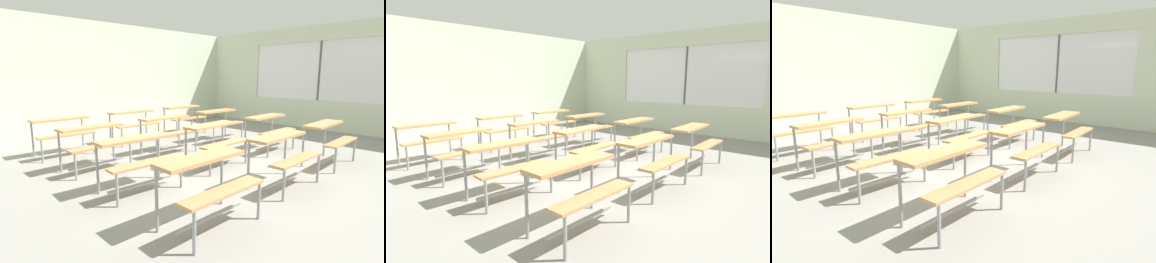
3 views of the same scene
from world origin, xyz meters
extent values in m
cube|color=gray|center=(0.00, 0.00, -0.03)|extent=(10.00, 9.00, 0.05)
cube|color=beige|center=(0.00, 4.50, 1.50)|extent=(10.00, 0.12, 3.00)
cube|color=beige|center=(5.00, 0.00, 0.42)|extent=(0.12, 9.00, 0.85)
cube|color=beige|center=(5.00, 0.00, 2.77)|extent=(0.12, 9.00, 0.45)
cube|color=beige|center=(5.00, 3.55, 1.70)|extent=(0.12, 1.90, 1.70)
cube|color=white|center=(5.00, 0.50, 1.70)|extent=(0.02, 4.20, 1.70)
cube|color=#4C5156|center=(5.00, 0.50, 1.70)|extent=(0.06, 0.05, 1.70)
cube|color=tan|center=(-1.59, -1.15, 0.72)|extent=(1.10, 0.33, 0.04)
cube|color=tan|center=(-1.59, -1.47, 0.44)|extent=(1.10, 0.23, 0.03)
cylinder|color=gray|center=(-2.09, -1.01, 0.36)|extent=(0.04, 0.04, 0.72)
cylinder|color=gray|center=(-1.09, -1.01, 0.36)|extent=(0.04, 0.04, 0.72)
cylinder|color=gray|center=(-2.09, -1.56, 0.22)|extent=(0.04, 0.04, 0.44)
cylinder|color=gray|center=(-1.09, -1.56, 0.22)|extent=(0.04, 0.04, 0.44)
cube|color=gray|center=(-1.59, -1.29, 0.10)|extent=(1.00, 0.04, 0.03)
cube|color=tan|center=(0.04, -1.10, 0.72)|extent=(1.10, 0.32, 0.04)
cube|color=tan|center=(0.04, -1.42, 0.44)|extent=(1.10, 0.22, 0.03)
cylinder|color=gray|center=(-0.46, -0.96, 0.36)|extent=(0.04, 0.04, 0.72)
cylinder|color=gray|center=(0.54, -0.96, 0.36)|extent=(0.04, 0.04, 0.72)
cylinder|color=gray|center=(-0.46, -1.51, 0.22)|extent=(0.04, 0.04, 0.44)
cylinder|color=gray|center=(0.54, -1.51, 0.22)|extent=(0.04, 0.04, 0.44)
cube|color=gray|center=(0.04, -1.24, 0.10)|extent=(1.00, 0.03, 0.03)
cube|color=tan|center=(1.63, -1.11, 0.72)|extent=(1.11, 0.36, 0.04)
cube|color=tan|center=(1.64, -1.43, 0.44)|extent=(1.11, 0.26, 0.03)
cylinder|color=gray|center=(1.12, -0.99, 0.36)|extent=(0.04, 0.04, 0.72)
cylinder|color=gray|center=(2.12, -0.95, 0.36)|extent=(0.04, 0.04, 0.72)
cylinder|color=gray|center=(1.14, -1.53, 0.22)|extent=(0.04, 0.04, 0.44)
cylinder|color=gray|center=(2.14, -1.50, 0.22)|extent=(0.04, 0.04, 0.44)
cube|color=gray|center=(1.63, -1.25, 0.10)|extent=(1.00, 0.07, 0.03)
cube|color=tan|center=(-1.56, 0.19, 0.72)|extent=(1.11, 0.37, 0.04)
cube|color=tan|center=(-1.57, -0.13, 0.44)|extent=(1.11, 0.27, 0.03)
cylinder|color=gray|center=(-2.05, 0.35, 0.36)|extent=(0.04, 0.04, 0.72)
cylinder|color=gray|center=(-1.05, 0.31, 0.36)|extent=(0.04, 0.04, 0.72)
cylinder|color=gray|center=(-2.07, -0.20, 0.22)|extent=(0.04, 0.04, 0.44)
cylinder|color=gray|center=(-1.08, -0.24, 0.22)|extent=(0.04, 0.04, 0.44)
cube|color=gray|center=(-1.56, 0.05, 0.10)|extent=(1.00, 0.08, 0.03)
cube|color=tan|center=(0.06, 0.22, 0.72)|extent=(1.11, 0.36, 0.04)
cube|color=tan|center=(0.07, -0.10, 0.44)|extent=(1.11, 0.26, 0.03)
cylinder|color=gray|center=(-0.44, 0.34, 0.36)|extent=(0.04, 0.04, 0.72)
cylinder|color=gray|center=(0.56, 0.38, 0.36)|extent=(0.04, 0.04, 0.72)
cylinder|color=gray|center=(-0.42, -0.21, 0.22)|extent=(0.04, 0.04, 0.44)
cylinder|color=gray|center=(0.58, -0.17, 0.22)|extent=(0.04, 0.04, 0.44)
cube|color=gray|center=(0.07, 0.08, 0.10)|extent=(1.00, 0.07, 0.03)
cube|color=tan|center=(1.70, 0.16, 0.72)|extent=(1.10, 0.33, 0.04)
cube|color=tan|center=(1.70, -0.16, 0.44)|extent=(1.10, 0.23, 0.03)
cylinder|color=gray|center=(1.20, 0.31, 0.36)|extent=(0.04, 0.04, 0.72)
cylinder|color=gray|center=(2.20, 0.30, 0.36)|extent=(0.04, 0.04, 0.72)
cylinder|color=gray|center=(1.20, -0.24, 0.22)|extent=(0.04, 0.04, 0.44)
cylinder|color=gray|center=(2.20, -0.25, 0.22)|extent=(0.04, 0.04, 0.44)
cube|color=gray|center=(1.70, 0.02, 0.10)|extent=(1.00, 0.04, 0.03)
cube|color=tan|center=(-1.56, 1.52, 0.72)|extent=(1.11, 0.37, 0.04)
cube|color=tan|center=(-1.55, 1.20, 0.44)|extent=(1.11, 0.27, 0.03)
cylinder|color=gray|center=(-2.07, 1.64, 0.36)|extent=(0.04, 0.04, 0.72)
cylinder|color=gray|center=(-1.07, 1.68, 0.36)|extent=(0.04, 0.04, 0.72)
cylinder|color=gray|center=(-2.04, 1.09, 0.22)|extent=(0.04, 0.04, 0.44)
cylinder|color=gray|center=(-1.04, 1.13, 0.22)|extent=(0.04, 0.04, 0.44)
cube|color=gray|center=(-1.56, 1.38, 0.10)|extent=(1.00, 0.07, 0.03)
cube|color=tan|center=(0.04, 1.51, 0.72)|extent=(1.11, 0.36, 0.04)
cube|color=tan|center=(0.03, 1.19, 0.44)|extent=(1.11, 0.26, 0.03)
cylinder|color=gray|center=(-0.45, 1.67, 0.36)|extent=(0.04, 0.04, 0.72)
cylinder|color=gray|center=(0.55, 1.63, 0.36)|extent=(0.04, 0.04, 0.72)
cylinder|color=gray|center=(-0.47, 1.12, 0.22)|extent=(0.04, 0.04, 0.44)
cylinder|color=gray|center=(0.53, 1.08, 0.22)|extent=(0.04, 0.04, 0.44)
cube|color=gray|center=(0.04, 1.37, 0.10)|extent=(1.00, 0.07, 0.03)
cube|color=tan|center=(1.69, 1.54, 0.72)|extent=(1.11, 0.37, 0.04)
cube|color=tan|center=(1.67, 1.22, 0.44)|extent=(1.11, 0.27, 0.03)
cylinder|color=gray|center=(1.19, 1.70, 0.36)|extent=(0.04, 0.04, 0.72)
cylinder|color=gray|center=(2.19, 1.66, 0.36)|extent=(0.04, 0.04, 0.72)
cylinder|color=gray|center=(1.17, 1.15, 0.22)|extent=(0.04, 0.04, 0.44)
cylinder|color=gray|center=(2.17, 1.11, 0.22)|extent=(0.04, 0.04, 0.44)
cube|color=gray|center=(1.68, 1.40, 0.10)|extent=(1.00, 0.07, 0.03)
cube|color=tan|center=(-1.59, 2.83, 0.72)|extent=(1.11, 0.34, 0.04)
cube|color=tan|center=(-1.60, 2.51, 0.44)|extent=(1.10, 0.24, 0.03)
cylinder|color=gray|center=(-1.09, 2.96, 0.36)|extent=(0.04, 0.04, 0.72)
cylinder|color=gray|center=(-2.10, 2.43, 0.22)|extent=(0.04, 0.04, 0.44)
cylinder|color=gray|center=(-1.10, 2.41, 0.22)|extent=(0.04, 0.04, 0.44)
cube|color=gray|center=(-1.59, 2.69, 0.10)|extent=(1.00, 0.05, 0.03)
cube|color=tan|center=(0.10, 2.85, 0.72)|extent=(1.11, 0.35, 0.04)
cube|color=tan|center=(0.09, 2.53, 0.44)|extent=(1.11, 0.26, 0.03)
cylinder|color=gray|center=(-0.40, 3.01, 0.36)|extent=(0.04, 0.04, 0.72)
cylinder|color=gray|center=(0.60, 2.98, 0.36)|extent=(0.04, 0.04, 0.72)
cylinder|color=gray|center=(-0.41, 2.46, 0.22)|extent=(0.04, 0.04, 0.44)
cylinder|color=gray|center=(0.59, 2.43, 0.22)|extent=(0.04, 0.04, 0.44)
cube|color=gray|center=(0.10, 2.71, 0.10)|extent=(1.00, 0.06, 0.03)
cube|color=tan|center=(1.70, 2.83, 0.72)|extent=(1.11, 0.36, 0.04)
cube|color=tan|center=(1.69, 2.51, 0.44)|extent=(1.11, 0.26, 0.03)
cylinder|color=gray|center=(1.21, 2.99, 0.36)|extent=(0.04, 0.04, 0.72)
cylinder|color=gray|center=(2.21, 2.95, 0.36)|extent=(0.04, 0.04, 0.72)
cylinder|color=gray|center=(1.18, 2.44, 0.22)|extent=(0.04, 0.04, 0.44)
cylinder|color=gray|center=(2.18, 2.40, 0.22)|extent=(0.04, 0.04, 0.44)
cube|color=gray|center=(1.69, 2.69, 0.10)|extent=(1.00, 0.07, 0.03)
camera|label=1|loc=(-3.80, -3.30, 1.60)|focal=28.00mm
camera|label=2|loc=(-3.80, -3.30, 1.60)|focal=28.00mm
camera|label=3|loc=(-3.80, -3.30, 1.60)|focal=28.00mm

